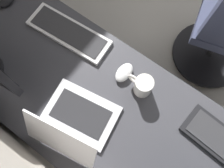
% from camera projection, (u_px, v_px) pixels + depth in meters
% --- Properties ---
extents(desk, '(2.16, 0.63, 0.73)m').
position_uv_depth(desk, '(106.00, 112.00, 1.16)').
color(desk, '#38383D').
rests_on(desk, ground).
extents(drawer_pedestal, '(0.40, 0.51, 0.69)m').
position_uv_depth(drawer_pedestal, '(55.00, 91.00, 1.52)').
color(drawer_pedestal, '#38383D').
rests_on(drawer_pedestal, ground).
extents(laptop_leftmost, '(0.35, 0.33, 0.21)m').
position_uv_depth(laptop_leftmost, '(73.00, 124.00, 1.03)').
color(laptop_leftmost, silver).
rests_on(laptop_leftmost, desk).
extents(keyboard_main, '(0.43, 0.17, 0.02)m').
position_uv_depth(keyboard_main, '(69.00, 32.00, 1.21)').
color(keyboard_main, silver).
rests_on(keyboard_main, desk).
extents(mouse_main, '(0.06, 0.10, 0.03)m').
position_uv_depth(mouse_main, '(124.00, 73.00, 1.13)').
color(mouse_main, silver).
rests_on(mouse_main, desk).
extents(mouse_spare, '(0.06, 0.10, 0.03)m').
position_uv_depth(mouse_spare, '(7.00, 0.00, 1.26)').
color(mouse_spare, black).
rests_on(mouse_spare, desk).
extents(coffee_mug, '(0.12, 0.08, 0.10)m').
position_uv_depth(coffee_mug, '(143.00, 86.00, 1.08)').
color(coffee_mug, silver).
rests_on(coffee_mug, desk).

